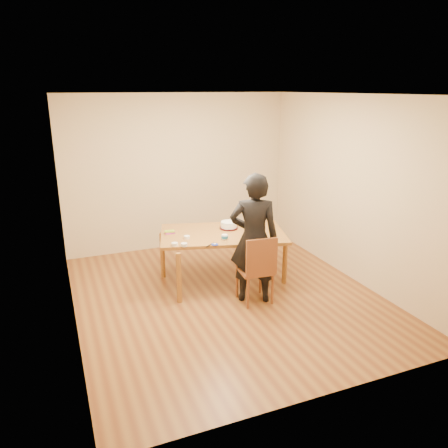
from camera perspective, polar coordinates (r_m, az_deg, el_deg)
name	(u,v)px	position (r m, az deg, el deg)	size (l,w,h in m)	color
room_shell	(217,196)	(6.00, -0.87, 3.62)	(4.00, 4.50, 2.70)	brown
dining_table	(223,234)	(6.38, -0.17, -1.33)	(1.79, 1.06, 0.04)	brown
dining_chair	(255,270)	(5.87, 4.03, -6.00)	(0.42, 0.42, 0.04)	brown
cake_plate	(229,228)	(6.56, 0.62, -0.50)	(0.27, 0.27, 0.02)	red
cake	(229,225)	(6.54, 0.63, -0.09)	(0.24, 0.24, 0.08)	white
frosting_dome	(229,221)	(6.53, 0.63, 0.34)	(0.24, 0.24, 0.03)	white
frosting_tub	(225,237)	(6.07, 0.09, -1.72)	(0.08, 0.08, 0.07)	white
frosting_lid	(215,245)	(5.88, -1.21, -2.70)	(0.10, 0.10, 0.01)	#18299D
frosting_dollop	(215,244)	(5.88, -1.21, -2.58)	(0.04, 0.04, 0.02)	white
ramekin_green	(184,245)	(5.85, -5.24, -2.71)	(0.09, 0.09, 0.04)	white
ramekin_yellow	(187,237)	(6.14, -4.87, -1.72)	(0.08, 0.08, 0.04)	white
ramekin_multi	(175,244)	(5.88, -6.46, -2.64)	(0.09, 0.09, 0.04)	white
candy_box_pink	(170,233)	(6.38, -7.07, -1.15)	(0.14, 0.07, 0.02)	#E63695
candy_box_green	(169,231)	(6.37, -7.13, -0.96)	(0.14, 0.07, 0.02)	green
spatula	(209,245)	(5.86, -1.97, -2.81)	(0.15, 0.01, 0.01)	black
person	(254,239)	(5.75, 3.93, -1.90)	(0.64, 0.42, 1.76)	black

